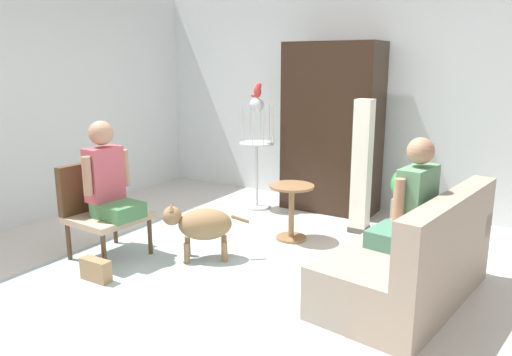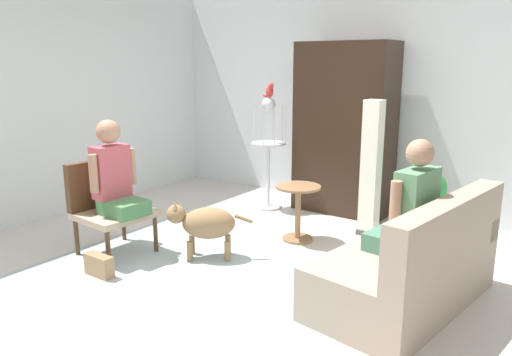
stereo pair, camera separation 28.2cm
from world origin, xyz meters
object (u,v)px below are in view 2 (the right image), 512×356
Objects in this scene: column_lamp at (371,169)px; bird_cage_stand at (269,147)px; handbag at (99,266)px; parrot at (270,91)px; person_on_couch at (410,209)px; potted_plant at (423,194)px; round_end_table at (298,208)px; armoire_cabinet at (345,129)px; armchair at (106,201)px; dog at (205,223)px; couch at (412,266)px; person_on_armchair at (114,175)px.

bird_cage_stand is at bearing 172.00° from column_lamp.
handbag is at bearing -90.60° from bird_cage_stand.
parrot is at bearing -0.00° from bird_cage_stand.
person_on_couch is at bearing -33.66° from bird_cage_stand.
round_end_table is at bearing -148.89° from potted_plant.
potted_plant is 3.22m from handbag.
armchair is at bearing -116.42° from armoire_cabinet.
column_lamp reaches higher than dog.
handbag is at bearing -121.67° from column_lamp.
couch is at bearing 20.95° from person_on_couch.
potted_plant is at bearing -27.10° from armoire_cabinet.
couch is at bearing -33.04° from parrot.
couch is 1.19× the size of column_lamp.
armchair is (-2.84, -0.63, 0.20)m from couch.
armchair is at bearing -141.15° from potted_plant.
armoire_cabinet reaches higher than handbag.
column_lamp is at bearing 45.49° from armchair.
armoire_cabinet is at bearing 66.61° from person_on_armchair.
dog is 1.03m from handbag.
parrot reaches higher than person_on_armchair.
bird_cage_stand reaches higher than round_end_table.
couch reaches higher than round_end_table.
column_lamp is 0.96m from armoire_cabinet.
person_on_couch is 0.99× the size of person_on_armchair.
armchair is 0.64× the size of bird_cage_stand.
armchair is 2.95m from armoire_cabinet.
round_end_table is at bearing 61.94° from handbag.
armoire_cabinet is at bearing 134.50° from column_lamp.
parrot is 0.62× the size of handbag.
potted_plant reaches higher than round_end_table.
person_on_armchair is at bearing -132.30° from round_end_table.
handbag is (-2.36, -1.07, -0.67)m from person_on_couch.
handbag is at bearing -58.54° from person_on_armchair.
column_lamp reaches higher than armchair.
person_on_armchair reaches higher than potted_plant.
handbag is (-0.03, -2.62, -0.69)m from bird_cage_stand.
column_lamp is 5.02× the size of handbag.
person_on_couch is at bearing -33.81° from parrot.
potted_plant is 1.43m from armoire_cabinet.
armoire_cabinet is (-1.50, 1.99, 0.27)m from person_on_couch.
armchair is at bearing -102.07° from bird_cage_stand.
person_on_couch reaches higher than handbag.
armchair is 4.98× the size of parrot.
bird_cage_stand is at bearing 138.55° from round_end_table.
parrot reaches higher than handbag.
round_end_table is at bearing 63.02° from dog.
person_on_armchair is 1.30× the size of dog.
couch is 1.95× the size of person_on_armchair.
handbag is (-1.49, -2.42, -0.63)m from column_lamp.
round_end_table is 0.29× the size of armoire_cabinet.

